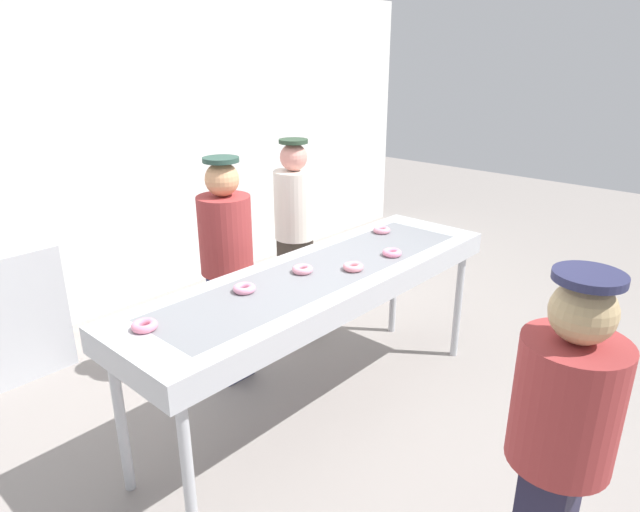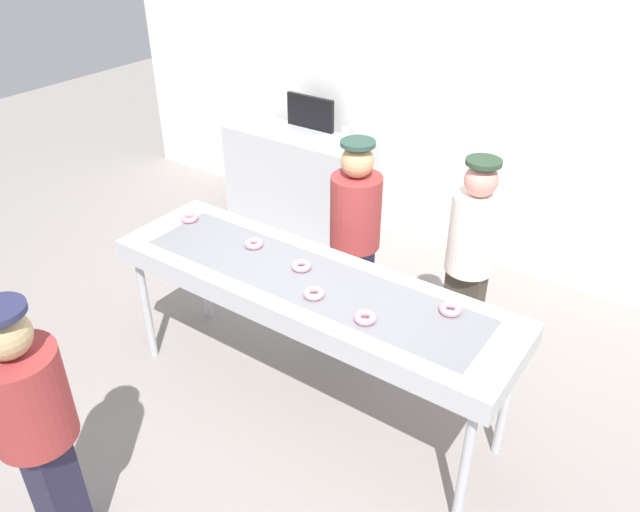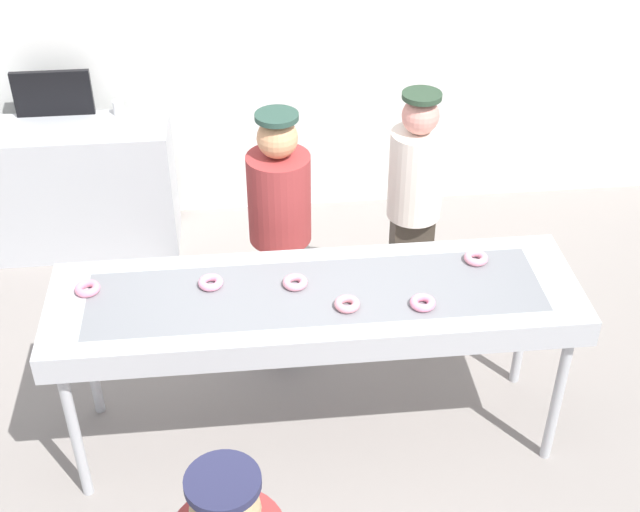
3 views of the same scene
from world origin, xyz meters
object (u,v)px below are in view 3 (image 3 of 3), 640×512
at_px(worker_assistant, 280,223).
at_px(menu_display, 53,93).
at_px(strawberry_donut_3, 423,303).
at_px(strawberry_donut_5, 87,288).
at_px(strawberry_donut_1, 347,304).
at_px(strawberry_donut_0, 211,283).
at_px(fryer_conveyor, 316,304).
at_px(worker_baker, 414,204).
at_px(strawberry_donut_2, 476,258).
at_px(prep_counter, 65,189).
at_px(strawberry_donut_4, 295,282).
at_px(paper_cup_1, 118,108).

relative_size(worker_assistant, menu_display, 3.03).
xyz_separation_m(strawberry_donut_3, strawberry_donut_5, (-1.63, 0.28, 0.00)).
relative_size(strawberry_donut_1, strawberry_donut_5, 1.00).
height_order(strawberry_donut_0, strawberry_donut_1, same).
distance_m(fryer_conveyor, strawberry_donut_3, 0.54).
distance_m(fryer_conveyor, worker_baker, 1.12).
distance_m(strawberry_donut_0, worker_baker, 1.43).
bearing_deg(worker_assistant, strawberry_donut_5, 18.18).
relative_size(strawberry_donut_3, menu_display, 0.24).
relative_size(strawberry_donut_3, worker_baker, 0.08).
xyz_separation_m(strawberry_donut_1, strawberry_donut_2, (0.71, 0.31, 0.00)).
relative_size(worker_baker, worker_assistant, 1.01).
distance_m(worker_baker, worker_assistant, 0.82).
distance_m(strawberry_donut_2, strawberry_donut_5, 1.98).
distance_m(fryer_conveyor, strawberry_donut_0, 0.54).
bearing_deg(fryer_conveyor, prep_counter, 128.07).
bearing_deg(strawberry_donut_5, menu_display, 102.35).
bearing_deg(fryer_conveyor, worker_assistant, 99.97).
height_order(strawberry_donut_2, worker_assistant, worker_assistant).
relative_size(strawberry_donut_4, prep_counter, 0.08).
bearing_deg(worker_assistant, menu_display, -59.67).
bearing_deg(worker_assistant, strawberry_donut_2, 135.85).
bearing_deg(menu_display, fryer_conveyor, -54.57).
distance_m(fryer_conveyor, strawberry_donut_5, 1.13).
bearing_deg(strawberry_donut_1, fryer_conveyor, 135.97).
height_order(worker_baker, worker_assistant, worker_baker).
height_order(strawberry_donut_5, prep_counter, strawberry_donut_5).
relative_size(strawberry_donut_4, menu_display, 0.24).
bearing_deg(strawberry_donut_1, strawberry_donut_4, 140.03).
bearing_deg(strawberry_donut_3, strawberry_donut_1, 175.60).
height_order(strawberry_donut_4, worker_assistant, worker_assistant).
bearing_deg(menu_display, prep_counter, -90.00).
distance_m(strawberry_donut_0, worker_assistant, 0.75).
relative_size(strawberry_donut_2, strawberry_donut_3, 1.00).
distance_m(strawberry_donut_3, paper_cup_1, 2.88).
bearing_deg(menu_display, paper_cup_1, -4.64).
distance_m(strawberry_donut_5, prep_counter, 2.03).
xyz_separation_m(strawberry_donut_5, paper_cup_1, (-0.03, 2.08, -0.01)).
distance_m(strawberry_donut_2, menu_display, 3.19).
distance_m(strawberry_donut_0, paper_cup_1, 2.18).
xyz_separation_m(prep_counter, paper_cup_1, (0.43, 0.17, 0.53)).
height_order(strawberry_donut_0, worker_assistant, worker_assistant).
relative_size(strawberry_donut_0, worker_baker, 0.08).
height_order(prep_counter, menu_display, menu_display).
bearing_deg(strawberry_donut_3, paper_cup_1, 125.16).
bearing_deg(worker_baker, strawberry_donut_0, 42.32).
relative_size(strawberry_donut_0, strawberry_donut_5, 1.00).
height_order(fryer_conveyor, strawberry_donut_3, strawberry_donut_3).
height_order(worker_baker, menu_display, worker_baker).
height_order(strawberry_donut_2, strawberry_donut_3, same).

